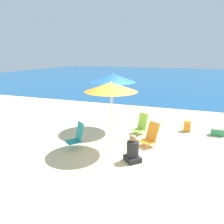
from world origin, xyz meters
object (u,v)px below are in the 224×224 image
at_px(beach_umbrella_orange, 111,87).
at_px(beach_chair_orange, 150,135).
at_px(beach_chair_lime, 141,125).
at_px(beach_umbrella_blue, 113,78).
at_px(cooler_box, 218,131).
at_px(person_seated_near, 133,151).
at_px(beach_chair_teal, 77,136).
at_px(backpack_orange, 187,126).

relative_size(beach_umbrella_orange, beach_chair_orange, 2.74).
relative_size(beach_umbrella_orange, beach_chair_lime, 2.79).
xyz_separation_m(beach_umbrella_orange, beach_umbrella_blue, (-0.62, 1.88, 0.08)).
xyz_separation_m(beach_chair_orange, cooler_box, (2.29, 1.90, -0.20)).
bearing_deg(beach_chair_orange, beach_umbrella_orange, -115.74).
relative_size(beach_umbrella_blue, person_seated_near, 2.85).
bearing_deg(beach_chair_orange, beach_chair_lime, 153.83).
relative_size(beach_chair_lime, person_seated_near, 0.98).
relative_size(beach_umbrella_orange, person_seated_near, 2.72).
relative_size(beach_chair_teal, backpack_orange, 2.03).
bearing_deg(person_seated_near, beach_chair_teal, 127.04).
bearing_deg(beach_chair_lime, backpack_orange, 53.42).
bearing_deg(beach_chair_lime, cooler_box, 41.79).
distance_m(person_seated_near, backpack_orange, 3.60).
relative_size(beach_umbrella_orange, beach_chair_teal, 2.56).
relative_size(backpack_orange, cooler_box, 0.89).
height_order(beach_chair_lime, backpack_orange, beach_chair_lime).
relative_size(beach_umbrella_blue, beach_chair_teal, 2.68).
distance_m(beach_umbrella_orange, beach_chair_orange, 2.19).
distance_m(beach_chair_orange, cooler_box, 2.98).
bearing_deg(beach_umbrella_orange, backpack_orange, 48.25).
bearing_deg(person_seated_near, beach_umbrella_orange, 98.65).
height_order(person_seated_near, cooler_box, person_seated_near).
height_order(beach_chair_lime, cooler_box, beach_chair_lime).
xyz_separation_m(beach_umbrella_orange, beach_chair_teal, (-1.07, -0.41, -1.64)).
height_order(beach_umbrella_orange, cooler_box, beach_umbrella_orange).
distance_m(beach_chair_teal, backpack_orange, 4.59).
height_order(beach_chair_teal, beach_chair_orange, beach_chair_teal).
xyz_separation_m(person_seated_near, cooler_box, (2.56, 3.22, -0.16)).
bearing_deg(beach_umbrella_blue, beach_chair_teal, -101.00).
relative_size(beach_chair_teal, beach_chair_lime, 1.09).
distance_m(backpack_orange, cooler_box, 1.14).
distance_m(beach_umbrella_blue, beach_chair_orange, 2.83).
bearing_deg(backpack_orange, beach_umbrella_blue, -165.69).
bearing_deg(beach_chair_orange, backpack_orange, 95.36).
relative_size(beach_umbrella_blue, backpack_orange, 5.44).
xyz_separation_m(beach_umbrella_orange, backpack_orange, (2.36, 2.64, -1.86)).
bearing_deg(beach_umbrella_orange, beach_chair_lime, 70.19).
bearing_deg(beach_chair_teal, beach_chair_orange, 63.20).
bearing_deg(backpack_orange, beach_chair_teal, -138.31).
relative_size(beach_umbrella_blue, beach_chair_orange, 2.87).
distance_m(person_seated_near, cooler_box, 4.12).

